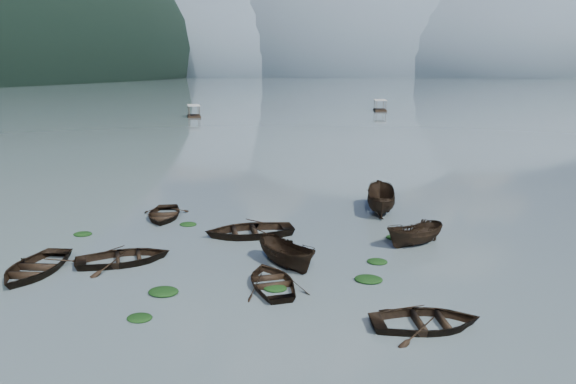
% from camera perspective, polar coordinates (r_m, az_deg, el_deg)
% --- Properties ---
extents(ground_plane, '(2400.00, 2400.00, 0.00)m').
position_cam_1_polar(ground_plane, '(21.05, -6.26, -12.80)').
color(ground_plane, slate).
extents(haze_mtn_a, '(520.00, 520.00, 280.00)m').
position_cam_1_polar(haze_mtn_a, '(955.76, -5.52, 12.72)').
color(haze_mtn_a, '#475666').
rests_on(haze_mtn_a, ground).
extents(haze_mtn_b, '(520.00, 520.00, 340.00)m').
position_cam_1_polar(haze_mtn_b, '(920.43, 6.83, 12.67)').
color(haze_mtn_b, '#475666').
rests_on(haze_mtn_b, ground).
extents(haze_mtn_c, '(520.00, 520.00, 260.00)m').
position_cam_1_polar(haze_mtn_c, '(927.85, 19.52, 12.02)').
color(haze_mtn_c, '#475666').
rests_on(haze_mtn_c, ground).
extents(rowboat_0, '(3.74, 4.93, 0.96)m').
position_cam_1_polar(rowboat_0, '(27.13, -26.28, -8.04)').
color(rowboat_0, black).
rests_on(rowboat_0, ground).
extents(rowboat_1, '(5.50, 5.05, 0.93)m').
position_cam_1_polar(rowboat_1, '(26.82, -17.75, -7.50)').
color(rowboat_1, black).
rests_on(rowboat_1, ground).
extents(rowboat_2, '(3.91, 3.79, 1.53)m').
position_cam_1_polar(rowboat_2, '(25.11, -0.09, -8.27)').
color(rowboat_2, black).
rests_on(rowboat_2, ground).
extents(rowboat_3, '(4.25, 4.77, 0.82)m').
position_cam_1_polar(rowboat_3, '(22.99, -1.77, -10.39)').
color(rowboat_3, black).
rests_on(rowboat_3, ground).
extents(rowboat_4, '(4.75, 3.91, 0.86)m').
position_cam_1_polar(rowboat_4, '(20.29, 15.07, -14.27)').
color(rowboat_4, black).
rests_on(rowboat_4, ground).
extents(rowboat_5, '(3.79, 3.52, 1.45)m').
position_cam_1_polar(rowboat_5, '(28.87, 13.87, -5.75)').
color(rowboat_5, black).
rests_on(rowboat_5, ground).
extents(rowboat_6, '(4.13, 4.96, 0.89)m').
position_cam_1_polar(rowboat_6, '(34.04, -13.64, -2.82)').
color(rowboat_6, black).
rests_on(rowboat_6, ground).
extents(rowboat_7, '(6.09, 5.34, 1.05)m').
position_cam_1_polar(rowboat_7, '(29.70, -4.32, -4.84)').
color(rowboat_7, black).
rests_on(rowboat_7, ground).
extents(rowboat_8, '(2.06, 5.03, 1.91)m').
position_cam_1_polar(rowboat_8, '(35.00, 10.17, -2.20)').
color(rowboat_8, black).
rests_on(rowboat_8, ground).
extents(weed_clump_0, '(0.99, 0.81, 0.22)m').
position_cam_1_polar(weed_clump_0, '(20.97, -16.15, -13.40)').
color(weed_clump_0, black).
rests_on(weed_clump_0, ground).
extents(weed_clump_1, '(1.05, 0.84, 0.23)m').
position_cam_1_polar(weed_clump_1, '(22.66, -1.45, -10.76)').
color(weed_clump_1, black).
rests_on(weed_clump_1, ground).
extents(weed_clump_2, '(1.32, 1.05, 0.28)m').
position_cam_1_polar(weed_clump_2, '(22.89, -13.66, -10.90)').
color(weed_clump_2, black).
rests_on(weed_clump_2, ground).
extents(weed_clump_3, '(1.02, 0.86, 0.23)m').
position_cam_1_polar(weed_clump_3, '(25.97, 9.88, -7.73)').
color(weed_clump_3, black).
rests_on(weed_clump_3, ground).
extents(weed_clump_4, '(1.28, 1.02, 0.27)m').
position_cam_1_polar(weed_clump_4, '(23.78, 8.93, -9.72)').
color(weed_clump_4, black).
rests_on(weed_clump_4, ground).
extents(weed_clump_5, '(1.08, 0.88, 0.23)m').
position_cam_1_polar(weed_clump_5, '(32.00, -21.84, -4.45)').
color(weed_clump_5, black).
rests_on(weed_clump_5, ground).
extents(weed_clump_6, '(1.06, 0.89, 0.22)m').
position_cam_1_polar(weed_clump_6, '(32.17, -11.04, -3.63)').
color(weed_clump_6, black).
rests_on(weed_clump_6, ground).
extents(weed_clump_7, '(1.09, 0.87, 0.24)m').
position_cam_1_polar(weed_clump_7, '(29.74, 11.86, -5.08)').
color(weed_clump_7, black).
rests_on(weed_clump_7, ground).
extents(pontoon_left, '(4.76, 6.55, 2.32)m').
position_cam_1_polar(pontoon_left, '(107.88, -10.41, 8.20)').
color(pontoon_left, black).
rests_on(pontoon_left, ground).
extents(pontoon_centre, '(3.36, 6.69, 2.47)m').
position_cam_1_polar(pontoon_centre, '(124.47, 10.17, 8.87)').
color(pontoon_centre, black).
rests_on(pontoon_centre, ground).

